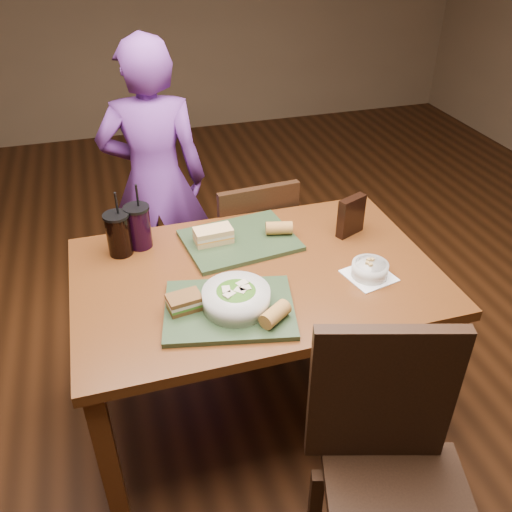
{
  "coord_description": "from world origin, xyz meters",
  "views": [
    {
      "loc": [
        -0.46,
        -1.53,
        1.89
      ],
      "look_at": [
        0.0,
        0.0,
        0.82
      ],
      "focal_mm": 38.0,
      "sensor_mm": 36.0,
      "label": 1
    }
  ],
  "objects_px": {
    "baguette_far": "(279,228)",
    "cup_berry": "(139,226)",
    "sandwich_near": "(184,302)",
    "sandwich_far": "(213,235)",
    "salad_bowl": "(236,297)",
    "cup_cola": "(119,234)",
    "tray_near": "(229,309)",
    "tray_far": "(240,240)",
    "soup_bowl": "(370,269)",
    "chip_bag": "(351,216)",
    "chair_near": "(391,464)",
    "chair_far": "(253,251)",
    "baguette_near": "(275,314)",
    "diner": "(155,182)",
    "dining_table": "(256,292)"
  },
  "relations": [
    {
      "from": "tray_far",
      "to": "cup_cola",
      "type": "height_order",
      "value": "cup_cola"
    },
    {
      "from": "salad_bowl",
      "to": "sandwich_far",
      "type": "height_order",
      "value": "salad_bowl"
    },
    {
      "from": "tray_near",
      "to": "baguette_near",
      "type": "height_order",
      "value": "baguette_near"
    },
    {
      "from": "chair_far",
      "to": "soup_bowl",
      "type": "distance_m",
      "value": 0.78
    },
    {
      "from": "soup_bowl",
      "to": "sandwich_far",
      "type": "height_order",
      "value": "sandwich_far"
    },
    {
      "from": "tray_far",
      "to": "salad_bowl",
      "type": "xyz_separation_m",
      "value": [
        -0.12,
        -0.4,
        0.05
      ]
    },
    {
      "from": "diner",
      "to": "sandwich_near",
      "type": "distance_m",
      "value": 1.09
    },
    {
      "from": "dining_table",
      "to": "diner",
      "type": "bearing_deg",
      "value": 104.37
    },
    {
      "from": "salad_bowl",
      "to": "cup_cola",
      "type": "relative_size",
      "value": 0.84
    },
    {
      "from": "cup_berry",
      "to": "soup_bowl",
      "type": "bearing_deg",
      "value": -29.97
    },
    {
      "from": "salad_bowl",
      "to": "baguette_far",
      "type": "height_order",
      "value": "salad_bowl"
    },
    {
      "from": "sandwich_near",
      "to": "sandwich_far",
      "type": "distance_m",
      "value": 0.41
    },
    {
      "from": "sandwich_near",
      "to": "tray_far",
      "type": "bearing_deg",
      "value": 52.19
    },
    {
      "from": "diner",
      "to": "chip_bag",
      "type": "distance_m",
      "value": 1.05
    },
    {
      "from": "sandwich_far",
      "to": "tray_near",
      "type": "bearing_deg",
      "value": -95.72
    },
    {
      "from": "dining_table",
      "to": "baguette_far",
      "type": "bearing_deg",
      "value": 52.43
    },
    {
      "from": "tray_near",
      "to": "sandwich_far",
      "type": "height_order",
      "value": "sandwich_far"
    },
    {
      "from": "chair_near",
      "to": "chair_far",
      "type": "distance_m",
      "value": 1.27
    },
    {
      "from": "chair_far",
      "to": "sandwich_near",
      "type": "xyz_separation_m",
      "value": [
        -0.43,
        -0.7,
        0.32
      ]
    },
    {
      "from": "sandwich_far",
      "to": "cup_berry",
      "type": "xyz_separation_m",
      "value": [
        -0.27,
        0.08,
        0.04
      ]
    },
    {
      "from": "tray_far",
      "to": "chip_bag",
      "type": "xyz_separation_m",
      "value": [
        0.44,
        -0.06,
        0.07
      ]
    },
    {
      "from": "chair_far",
      "to": "baguette_near",
      "type": "bearing_deg",
      "value": -101.7
    },
    {
      "from": "sandwich_near",
      "to": "cup_cola",
      "type": "height_order",
      "value": "cup_cola"
    },
    {
      "from": "sandwich_far",
      "to": "chair_near",
      "type": "bearing_deg",
      "value": -72.75
    },
    {
      "from": "tray_near",
      "to": "soup_bowl",
      "type": "height_order",
      "value": "soup_bowl"
    },
    {
      "from": "baguette_far",
      "to": "cup_berry",
      "type": "distance_m",
      "value": 0.54
    },
    {
      "from": "dining_table",
      "to": "tray_near",
      "type": "xyz_separation_m",
      "value": [
        -0.15,
        -0.19,
        0.1
      ]
    },
    {
      "from": "chair_far",
      "to": "baguette_near",
      "type": "relative_size",
      "value": 8.1
    },
    {
      "from": "sandwich_far",
      "to": "tray_far",
      "type": "bearing_deg",
      "value": -3.89
    },
    {
      "from": "sandwich_near",
      "to": "tray_near",
      "type": "bearing_deg",
      "value": -14.03
    },
    {
      "from": "baguette_near",
      "to": "chip_bag",
      "type": "bearing_deg",
      "value": 43.92
    },
    {
      "from": "sandwich_near",
      "to": "soup_bowl",
      "type": "bearing_deg",
      "value": 1.1
    },
    {
      "from": "baguette_near",
      "to": "chip_bag",
      "type": "distance_m",
      "value": 0.64
    },
    {
      "from": "sandwich_near",
      "to": "diner",
      "type": "bearing_deg",
      "value": 87.58
    },
    {
      "from": "sandwich_far",
      "to": "baguette_far",
      "type": "height_order",
      "value": "sandwich_far"
    },
    {
      "from": "sandwich_near",
      "to": "chip_bag",
      "type": "distance_m",
      "value": 0.79
    },
    {
      "from": "chair_far",
      "to": "baguette_near",
      "type": "distance_m",
      "value": 0.91
    },
    {
      "from": "sandwich_near",
      "to": "baguette_near",
      "type": "xyz_separation_m",
      "value": [
        0.26,
        -0.14,
        0.0
      ]
    },
    {
      "from": "soup_bowl",
      "to": "sandwich_near",
      "type": "xyz_separation_m",
      "value": [
        -0.67,
        -0.01,
        0.01
      ]
    },
    {
      "from": "soup_bowl",
      "to": "chip_bag",
      "type": "bearing_deg",
      "value": 78.95
    },
    {
      "from": "chair_far",
      "to": "chip_bag",
      "type": "relative_size",
      "value": 5.3
    },
    {
      "from": "cup_cola",
      "to": "tray_near",
      "type": "bearing_deg",
      "value": -55.79
    },
    {
      "from": "baguette_far",
      "to": "chip_bag",
      "type": "relative_size",
      "value": 0.65
    },
    {
      "from": "tray_far",
      "to": "tray_near",
      "type": "bearing_deg",
      "value": -109.73
    },
    {
      "from": "diner",
      "to": "cup_berry",
      "type": "xyz_separation_m",
      "value": [
        -0.14,
        -0.64,
        0.13
      ]
    },
    {
      "from": "chair_near",
      "to": "sandwich_far",
      "type": "xyz_separation_m",
      "value": [
        -0.29,
        0.94,
        0.26
      ]
    },
    {
      "from": "cup_cola",
      "to": "tray_far",
      "type": "bearing_deg",
      "value": -6.84
    },
    {
      "from": "sandwich_near",
      "to": "sandwich_far",
      "type": "xyz_separation_m",
      "value": [
        0.18,
        0.37,
        0.0
      ]
    },
    {
      "from": "diner",
      "to": "baguette_far",
      "type": "relative_size",
      "value": 13.56
    },
    {
      "from": "tray_far",
      "to": "cup_berry",
      "type": "height_order",
      "value": "cup_berry"
    }
  ]
}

